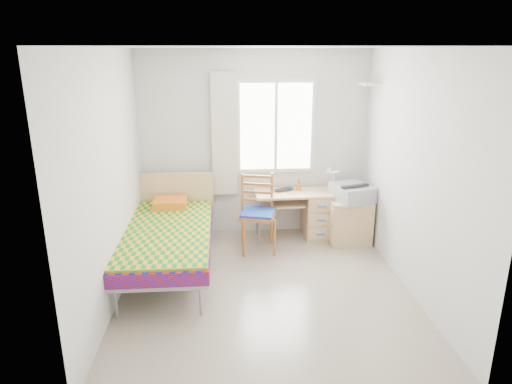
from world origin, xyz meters
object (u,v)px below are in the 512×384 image
desk (313,212)px  bed (169,234)px  cabinet (348,221)px  printer (352,192)px  chair (258,208)px

desk → bed: bearing=-157.2°
desk → cabinet: 0.51m
bed → cabinet: size_ratio=3.59×
desk → printer: 0.64m
chair → printer: bearing=20.4°
bed → printer: bed is taller
bed → cabinet: bearing=15.4°
desk → printer: printer is taller
bed → printer: (2.41, 0.65, 0.27)m
chair → cabinet: size_ratio=1.67×
cabinet → printer: printer is taller
desk → chair: chair is taller
chair → printer: chair is taller
bed → chair: chair is taller
bed → cabinet: (2.39, 0.67, -0.15)m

